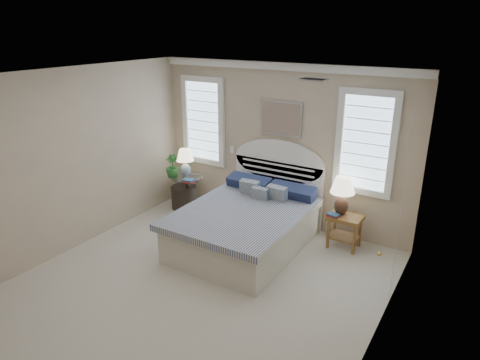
% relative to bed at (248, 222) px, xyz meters
% --- Properties ---
extents(floor, '(4.50, 5.00, 0.01)m').
position_rel_bed_xyz_m(floor, '(0.00, -1.46, -0.39)').
color(floor, beige).
rests_on(floor, ground).
extents(ceiling, '(4.50, 5.00, 0.01)m').
position_rel_bed_xyz_m(ceiling, '(0.00, -1.46, 2.31)').
color(ceiling, silver).
rests_on(ceiling, wall_back).
extents(wall_back, '(4.50, 0.02, 2.70)m').
position_rel_bed_xyz_m(wall_back, '(0.00, 1.04, 0.96)').
color(wall_back, beige).
rests_on(wall_back, floor).
extents(wall_left, '(0.02, 5.00, 2.70)m').
position_rel_bed_xyz_m(wall_left, '(-2.25, -1.46, 0.96)').
color(wall_left, beige).
rests_on(wall_left, floor).
extents(wall_right, '(0.02, 5.00, 2.70)m').
position_rel_bed_xyz_m(wall_right, '(2.25, -1.46, 0.96)').
color(wall_right, beige).
rests_on(wall_right, floor).
extents(crown_molding, '(4.50, 0.08, 0.12)m').
position_rel_bed_xyz_m(crown_molding, '(0.00, 1.00, 2.25)').
color(crown_molding, white).
rests_on(crown_molding, wall_back).
extents(hvac_vent, '(0.30, 0.20, 0.02)m').
position_rel_bed_xyz_m(hvac_vent, '(1.20, -0.66, 2.29)').
color(hvac_vent, '#B2B2B2').
rests_on(hvac_vent, ceiling).
extents(switch_plate, '(0.08, 0.01, 0.12)m').
position_rel_bed_xyz_m(switch_plate, '(-0.95, 1.03, 0.76)').
color(switch_plate, white).
rests_on(switch_plate, wall_back).
extents(window_left, '(0.90, 0.06, 1.60)m').
position_rel_bed_xyz_m(window_left, '(-1.55, 1.02, 1.21)').
color(window_left, '#C6E3FA').
rests_on(window_left, wall_back).
extents(window_right, '(0.90, 0.06, 1.60)m').
position_rel_bed_xyz_m(window_right, '(1.40, 1.02, 1.21)').
color(window_right, '#C6E3FA').
rests_on(window_right, wall_back).
extents(painting, '(0.74, 0.04, 0.58)m').
position_rel_bed_xyz_m(painting, '(0.00, 1.00, 1.43)').
color(painting, silver).
rests_on(painting, wall_back).
extents(closet_door, '(0.02, 1.80, 2.40)m').
position_rel_bed_xyz_m(closet_door, '(2.23, -0.26, 0.81)').
color(closet_door, silver).
rests_on(closet_door, floor).
extents(bed, '(1.72, 2.28, 1.47)m').
position_rel_bed_xyz_m(bed, '(0.00, 0.00, 0.00)').
color(bed, beige).
rests_on(bed, floor).
extents(side_table_left, '(0.56, 0.56, 0.63)m').
position_rel_bed_xyz_m(side_table_left, '(-1.65, 0.59, 0.00)').
color(side_table_left, black).
rests_on(side_table_left, floor).
extents(nightstand_right, '(0.50, 0.40, 0.53)m').
position_rel_bed_xyz_m(nightstand_right, '(1.30, 0.69, 0.00)').
color(nightstand_right, olive).
rests_on(nightstand_right, floor).
extents(floor_pot, '(0.51, 0.51, 0.42)m').
position_rel_bed_xyz_m(floor_pot, '(-1.76, 0.60, -0.17)').
color(floor_pot, black).
rests_on(floor_pot, floor).
extents(lamp_left, '(0.42, 0.42, 0.52)m').
position_rel_bed_xyz_m(lamp_left, '(-1.71, 0.63, 0.56)').
color(lamp_left, silver).
rests_on(lamp_left, side_table_left).
extents(lamp_right, '(0.39, 0.39, 0.60)m').
position_rel_bed_xyz_m(lamp_right, '(1.21, 0.72, 0.51)').
color(lamp_right, black).
rests_on(lamp_right, nightstand_right).
extents(potted_plant, '(0.27, 0.27, 0.42)m').
position_rel_bed_xyz_m(potted_plant, '(-1.87, 0.46, 0.46)').
color(potted_plant, '#346C2B').
rests_on(potted_plant, side_table_left).
extents(books_left, '(0.21, 0.15, 0.06)m').
position_rel_bed_xyz_m(books_left, '(-1.46, 0.40, 0.27)').
color(books_left, maroon).
rests_on(books_left, side_table_left).
extents(books_right, '(0.20, 0.16, 0.05)m').
position_rel_bed_xyz_m(books_right, '(1.14, 0.56, 0.17)').
color(books_right, maroon).
rests_on(books_right, nightstand_right).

